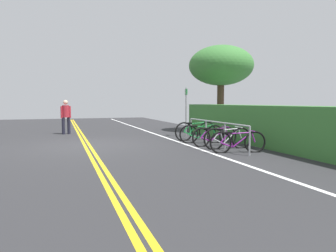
# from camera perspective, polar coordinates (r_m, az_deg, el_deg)

# --- Properties ---
(ground_plane) EXTENTS (36.21, 13.28, 0.05)m
(ground_plane) POSITION_cam_1_polar(r_m,az_deg,el_deg) (11.06, -14.74, -3.57)
(ground_plane) COLOR #2B2B2D
(centre_line_yellow_inner) EXTENTS (32.59, 0.10, 0.00)m
(centre_line_yellow_inner) POSITION_cam_1_polar(r_m,az_deg,el_deg) (11.05, -15.16, -3.45)
(centre_line_yellow_inner) COLOR gold
(centre_line_yellow_inner) RESTS_ON ground_plane
(centre_line_yellow_outer) EXTENTS (32.59, 0.10, 0.00)m
(centre_line_yellow_outer) POSITION_cam_1_polar(r_m,az_deg,el_deg) (11.06, -14.33, -3.42)
(centre_line_yellow_outer) COLOR gold
(centre_line_yellow_outer) RESTS_ON ground_plane
(bike_lane_stripe_white) EXTENTS (32.59, 0.12, 0.00)m
(bike_lane_stripe_white) POSITION_cam_1_polar(r_m,az_deg,el_deg) (11.77, 1.53, -2.82)
(bike_lane_stripe_white) COLOR white
(bike_lane_stripe_white) RESTS_ON ground_plane
(bike_rack) EXTENTS (4.16, 0.05, 0.84)m
(bike_rack) POSITION_cam_1_polar(r_m,az_deg,el_deg) (10.60, 8.67, -0.35)
(bike_rack) COLOR #9EA0A5
(bike_rack) RESTS_ON ground_plane
(bicycle_0) EXTENTS (0.46, 1.77, 0.77)m
(bicycle_0) POSITION_cam_1_polar(r_m,az_deg,el_deg) (12.09, 5.13, -0.92)
(bicycle_0) COLOR black
(bicycle_0) RESTS_ON ground_plane
(bicycle_1) EXTENTS (0.56, 1.61, 0.71)m
(bicycle_1) POSITION_cam_1_polar(r_m,az_deg,el_deg) (11.29, 6.25, -1.47)
(bicycle_1) COLOR black
(bicycle_1) RESTS_ON ground_plane
(bicycle_2) EXTENTS (0.46, 1.69, 0.69)m
(bicycle_2) POSITION_cam_1_polar(r_m,az_deg,el_deg) (10.57, 8.61, -1.95)
(bicycle_2) COLOR black
(bicycle_2) RESTS_ON ground_plane
(bicycle_3) EXTENTS (0.46, 1.66, 0.73)m
(bicycle_3) POSITION_cam_1_polar(r_m,az_deg,el_deg) (10.00, 10.97, -2.23)
(bicycle_3) COLOR black
(bicycle_3) RESTS_ON ground_plane
(bicycle_4) EXTENTS (0.52, 1.68, 0.69)m
(bicycle_4) POSITION_cam_1_polar(r_m,az_deg,el_deg) (9.30, 12.77, -2.89)
(bicycle_4) COLOR black
(bicycle_4) RESTS_ON ground_plane
(pedestrian) EXTENTS (0.32, 0.46, 1.58)m
(pedestrian) POSITION_cam_1_polar(r_m,az_deg,el_deg) (15.06, -18.35, 1.99)
(pedestrian) COLOR #1E1E2D
(pedestrian) RESTS_ON ground_plane
(sign_post_near) EXTENTS (0.36, 0.09, 2.11)m
(sign_post_near) POSITION_cam_1_polar(r_m,az_deg,el_deg) (13.29, 3.36, 3.52)
(sign_post_near) COLOR gray
(sign_post_near) RESTS_ON ground_plane
(hedge_backdrop) EXTENTS (13.11, 1.12, 1.37)m
(hedge_backdrop) POSITION_cam_1_polar(r_m,az_deg,el_deg) (10.33, 21.22, -0.32)
(hedge_backdrop) COLOR #387533
(hedge_backdrop) RESTS_ON ground_plane
(tree_near_left) EXTENTS (3.25, 3.25, 4.33)m
(tree_near_left) POSITION_cam_1_polar(r_m,az_deg,el_deg) (16.13, 9.76, 10.84)
(tree_near_left) COLOR #473323
(tree_near_left) RESTS_ON ground_plane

